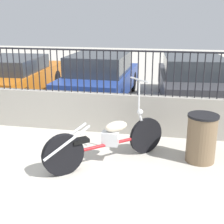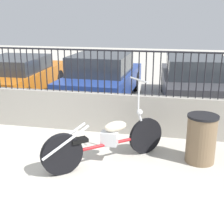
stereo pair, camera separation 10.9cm
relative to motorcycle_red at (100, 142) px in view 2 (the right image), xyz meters
The scene contains 8 objects.
ground_plane 1.49m from the motorcycle_red, 131.24° to the right, with size 40.00×40.00×0.00m, color #B7B2A5.
low_wall 1.82m from the motorcycle_red, 121.40° to the left, with size 8.66×0.18×0.86m.
fence_railing 2.09m from the motorcycle_red, 121.40° to the left, with size 8.66×0.04×0.93m.
motorcycle_red is the anchor object (origin of this frame).
trash_bin 1.73m from the motorcycle_red, 15.33° to the left, with size 0.53×0.53×0.85m.
car_orange 5.28m from the motorcycle_red, 132.61° to the left, with size 1.91×4.20×1.26m.
car_blue 4.32m from the motorcycle_red, 103.46° to the left, with size 1.83×3.99×1.36m.
car_dark_grey 4.63m from the motorcycle_red, 68.82° to the left, with size 2.09×4.17×1.35m.
Camera 2 is at (2.17, -3.64, 2.48)m, focal length 50.00 mm.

